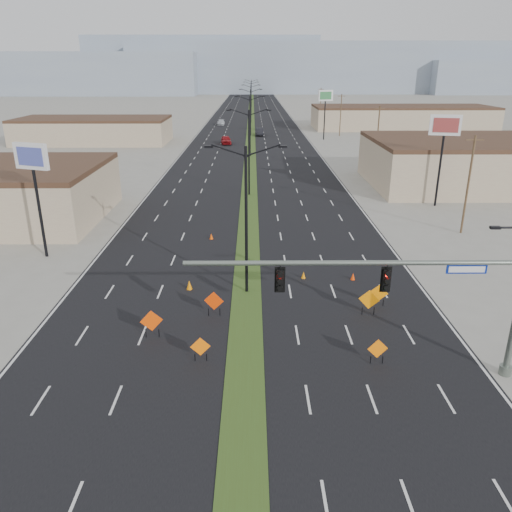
{
  "coord_description": "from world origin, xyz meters",
  "views": [
    {
      "loc": [
        0.43,
        -19.44,
        14.6
      ],
      "look_at": [
        0.63,
        10.56,
        3.2
      ],
      "focal_mm": 35.0,
      "sensor_mm": 36.0,
      "label": 1
    }
  ],
  "objects_px": {
    "streetlight_3": "(251,111)",
    "streetlight_1": "(249,150)",
    "streetlight_4": "(251,102)",
    "cone_0": "(189,285)",
    "car_far": "(221,123)",
    "construction_sign_0": "(152,322)",
    "car_mid": "(259,132)",
    "streetlight_5": "(251,97)",
    "streetlight_0": "(246,217)",
    "streetlight_6": "(251,93)",
    "construction_sign_4": "(369,300)",
    "construction_sign_3": "(378,350)",
    "signal_mast": "(425,288)",
    "streetlight_2": "(250,124)",
    "construction_sign_2": "(214,302)",
    "construction_sign_1": "(200,348)",
    "cone_2": "(353,276)",
    "construction_sign_5": "(379,294)",
    "car_left": "(226,140)",
    "cone_1": "(303,275)",
    "pole_sign_west": "(32,166)",
    "pole_sign_east_far": "(325,99)",
    "pole_sign_east_near": "(444,132)",
    "cone_3": "(211,236)"
  },
  "relations": [
    {
      "from": "streetlight_0",
      "to": "cone_1",
      "type": "relative_size",
      "value": 18.97
    },
    {
      "from": "construction_sign_1",
      "to": "construction_sign_3",
      "type": "distance_m",
      "value": 9.25
    },
    {
      "from": "signal_mast",
      "to": "pole_sign_east_near",
      "type": "height_order",
      "value": "pole_sign_east_near"
    },
    {
      "from": "pole_sign_west",
      "to": "streetlight_1",
      "type": "bearing_deg",
      "value": 72.51
    },
    {
      "from": "streetlight_5",
      "to": "streetlight_0",
      "type": "bearing_deg",
      "value": -90.0
    },
    {
      "from": "signal_mast",
      "to": "streetlight_4",
      "type": "bearing_deg",
      "value": 94.01
    },
    {
      "from": "car_mid",
      "to": "construction_sign_2",
      "type": "distance_m",
      "value": 87.68
    },
    {
      "from": "streetlight_6",
      "to": "construction_sign_3",
      "type": "height_order",
      "value": "streetlight_6"
    },
    {
      "from": "car_mid",
      "to": "construction_sign_3",
      "type": "height_order",
      "value": "car_mid"
    },
    {
      "from": "car_left",
      "to": "cone_0",
      "type": "bearing_deg",
      "value": -96.29
    },
    {
      "from": "streetlight_6",
      "to": "streetlight_4",
      "type": "bearing_deg",
      "value": -90.0
    },
    {
      "from": "construction_sign_2",
      "to": "streetlight_2",
      "type": "bearing_deg",
      "value": 96.28
    },
    {
      "from": "streetlight_0",
      "to": "streetlight_6",
      "type": "distance_m",
      "value": 168.0
    },
    {
      "from": "construction_sign_4",
      "to": "car_left",
      "type": "bearing_deg",
      "value": 115.11
    },
    {
      "from": "construction_sign_3",
      "to": "pole_sign_west",
      "type": "bearing_deg",
      "value": 140.64
    },
    {
      "from": "construction_sign_2",
      "to": "cone_1",
      "type": "height_order",
      "value": "construction_sign_2"
    },
    {
      "from": "construction_sign_1",
      "to": "cone_2",
      "type": "height_order",
      "value": "construction_sign_1"
    },
    {
      "from": "car_mid",
      "to": "pole_sign_west",
      "type": "xyz_separation_m",
      "value": [
        -18.55,
        -77.02,
        6.7
      ]
    },
    {
      "from": "construction_sign_5",
      "to": "cone_0",
      "type": "height_order",
      "value": "construction_sign_5"
    },
    {
      "from": "streetlight_5",
      "to": "pole_sign_east_far",
      "type": "height_order",
      "value": "pole_sign_east_far"
    },
    {
      "from": "construction_sign_2",
      "to": "streetlight_6",
      "type": "bearing_deg",
      "value": 97.54
    },
    {
      "from": "streetlight_4",
      "to": "construction_sign_1",
      "type": "height_order",
      "value": "streetlight_4"
    },
    {
      "from": "signal_mast",
      "to": "construction_sign_2",
      "type": "bearing_deg",
      "value": 148.51
    },
    {
      "from": "cone_1",
      "to": "car_left",
      "type": "bearing_deg",
      "value": 97.57
    },
    {
      "from": "streetlight_6",
      "to": "construction_sign_4",
      "type": "height_order",
      "value": "streetlight_6"
    },
    {
      "from": "streetlight_3",
      "to": "streetlight_1",
      "type": "bearing_deg",
      "value": -90.0
    },
    {
      "from": "streetlight_0",
      "to": "cone_1",
      "type": "distance_m",
      "value": 7.01
    },
    {
      "from": "streetlight_2",
      "to": "construction_sign_5",
      "type": "xyz_separation_m",
      "value": [
        8.58,
        -58.27,
        -4.52
      ]
    },
    {
      "from": "construction_sign_4",
      "to": "cone_3",
      "type": "xyz_separation_m",
      "value": [
        -10.98,
        14.77,
        -0.73
      ]
    },
    {
      "from": "streetlight_3",
      "to": "car_mid",
      "type": "distance_m",
      "value": 5.04
    },
    {
      "from": "streetlight_4",
      "to": "streetlight_6",
      "type": "distance_m",
      "value": 56.0
    },
    {
      "from": "signal_mast",
      "to": "pole_sign_east_far",
      "type": "xyz_separation_m",
      "value": [
        7.1,
        87.22,
        3.49
      ]
    },
    {
      "from": "pole_sign_west",
      "to": "streetlight_4",
      "type": "bearing_deg",
      "value": 101.84
    },
    {
      "from": "signal_mast",
      "to": "cone_0",
      "type": "height_order",
      "value": "signal_mast"
    },
    {
      "from": "streetlight_3",
      "to": "car_mid",
      "type": "xyz_separation_m",
      "value": [
        2.0,
        0.05,
        -4.63
      ]
    },
    {
      "from": "signal_mast",
      "to": "streetlight_2",
      "type": "bearing_deg",
      "value": 97.39
    },
    {
      "from": "streetlight_1",
      "to": "construction_sign_1",
      "type": "distance_m",
      "value": 37.06
    },
    {
      "from": "streetlight_3",
      "to": "cone_0",
      "type": "xyz_separation_m",
      "value": [
        -4.02,
        -83.59,
        -5.08
      ]
    },
    {
      "from": "streetlight_0",
      "to": "streetlight_6",
      "type": "relative_size",
      "value": 1.0
    },
    {
      "from": "car_far",
      "to": "construction_sign_0",
      "type": "distance_m",
      "value": 111.93
    },
    {
      "from": "construction_sign_2",
      "to": "construction_sign_3",
      "type": "xyz_separation_m",
      "value": [
        8.91,
        -5.47,
        -0.12
      ]
    },
    {
      "from": "car_left",
      "to": "cone_3",
      "type": "bearing_deg",
      "value": -95.48
    },
    {
      "from": "streetlight_4",
      "to": "construction_sign_0",
      "type": "height_order",
      "value": "streetlight_4"
    },
    {
      "from": "cone_0",
      "to": "cone_2",
      "type": "height_order",
      "value": "cone_0"
    },
    {
      "from": "streetlight_2",
      "to": "car_mid",
      "type": "bearing_deg",
      "value": 85.92
    },
    {
      "from": "car_left",
      "to": "construction_sign_5",
      "type": "xyz_separation_m",
      "value": [
        13.5,
        -72.84,
        0.08
      ]
    },
    {
      "from": "streetlight_5",
      "to": "streetlight_3",
      "type": "bearing_deg",
      "value": -90.0
    },
    {
      "from": "construction_sign_0",
      "to": "construction_sign_2",
      "type": "xyz_separation_m",
      "value": [
        3.36,
        2.65,
        -0.05
      ]
    },
    {
      "from": "streetlight_6",
      "to": "construction_sign_2",
      "type": "height_order",
      "value": "streetlight_6"
    },
    {
      "from": "streetlight_4",
      "to": "cone_0",
      "type": "relative_size",
      "value": 14.59
    }
  ]
}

